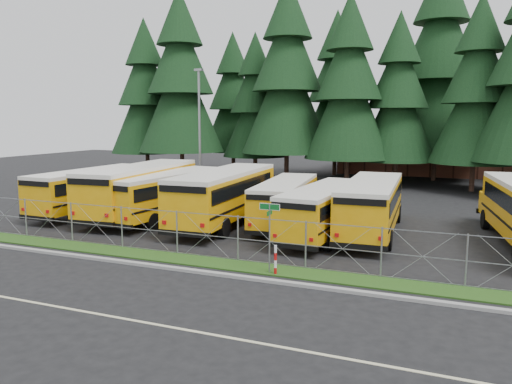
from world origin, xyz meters
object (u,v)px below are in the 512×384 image
bus_0 (96,191)px  light_standard (200,126)px  striped_bollard (275,260)px  bus_5 (326,211)px  bus_1 (144,190)px  bus_4 (287,203)px  street_sign (270,223)px  bus_2 (171,196)px  bus_3 (227,197)px  bus_6 (372,207)px

bus_0 → light_standard: (1.56, 11.26, 4.08)m
striped_bollard → bus_5: bearing=88.7°
bus_1 → bus_4: 9.27m
bus_4 → street_sign: street_sign is taller
bus_2 → bus_3: bearing=5.9°
bus_2 → bus_6: bearing=7.9°
bus_4 → bus_5: size_ratio=0.99×
bus_0 → street_sign: size_ratio=3.85×
striped_bollard → bus_0: bearing=152.2°
bus_4 → street_sign: (2.32, -8.97, 0.74)m
bus_0 → street_sign: bearing=-26.5°
bus_0 → street_sign: (15.03, -7.96, 0.61)m
bus_5 → bus_6: bearing=35.8°
bus_4 → bus_6: size_ratio=0.90×
bus_0 → bus_4: size_ratio=1.09×
bus_6 → striped_bollard: (-2.31, -8.56, -0.84)m
bus_1 → light_standard: bearing=95.4°
bus_5 → striped_bollard: (-0.17, -7.22, -0.71)m
bus_1 → bus_2: bearing=-12.0°
street_sign → light_standard: 23.72m
striped_bollard → bus_3: bearing=126.0°
bus_3 → bus_4: size_ratio=1.21×
bus_2 → bus_5: bus_2 is taller
bus_0 → bus_6: size_ratio=0.99×
striped_bollard → light_standard: size_ratio=0.12×
bus_3 → bus_4: (3.31, 0.94, -0.27)m
bus_0 → striped_bollard: size_ratio=9.02×
striped_bollard → bus_6: bearing=74.9°
bus_1 → street_sign: 14.25m
bus_0 → striped_bollard: 17.32m
bus_3 → light_standard: light_standard is taller
bus_1 → bus_4: size_ratio=1.23×
bus_1 → bus_4: bus_1 is taller
bus_0 → bus_2: 5.63m
bus_4 → bus_2: bearing=-178.5°
bus_2 → light_standard: light_standard is taller
bus_3 → bus_5: bus_3 is taller
bus_3 → street_sign: bearing=-57.6°
bus_5 → bus_0: bearing=-179.2°
bus_1 → street_sign: bus_1 is taller
bus_3 → light_standard: (-7.83, 11.19, 3.94)m
bus_3 → light_standard: size_ratio=1.18×
bus_3 → light_standard: bearing=122.3°
bus_2 → street_sign: bearing=-34.6°
bus_1 → light_standard: 11.74m
bus_1 → street_sign: (11.56, -8.31, 0.44)m
light_standard → bus_4: bearing=-42.6°
bus_5 → bus_6: size_ratio=0.91×
bus_6 → striped_bollard: bus_6 is taller
bus_3 → bus_1: bearing=174.6°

